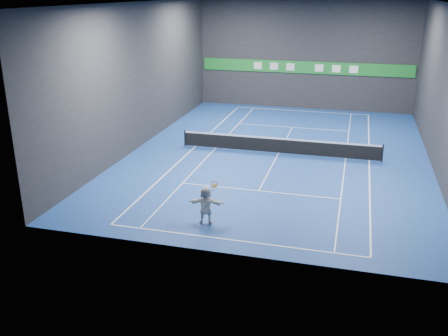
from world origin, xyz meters
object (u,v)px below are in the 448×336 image
(player, at_px, (206,205))
(tennis_ball, at_px, (204,168))
(tennis_net, at_px, (279,145))
(tennis_racket, at_px, (214,186))

(player, height_order, tennis_ball, tennis_ball)
(tennis_ball, distance_m, tennis_net, 10.96)
(player, height_order, tennis_racket, tennis_racket)
(tennis_ball, height_order, tennis_racket, tennis_ball)
(tennis_net, bearing_deg, tennis_ball, -98.41)
(tennis_ball, relative_size, tennis_net, 0.01)
(player, bearing_deg, tennis_net, -104.44)
(player, height_order, tennis_net, player)
(tennis_net, bearing_deg, tennis_racket, -96.27)
(tennis_ball, bearing_deg, player, 34.75)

